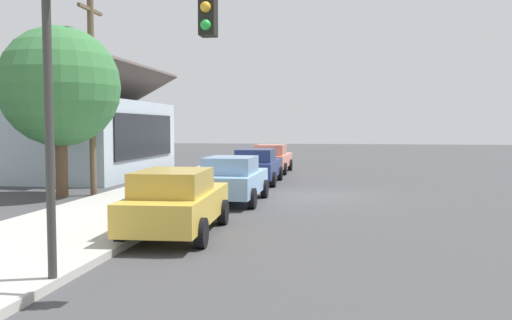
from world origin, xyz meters
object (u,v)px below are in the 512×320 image
Objects in this scene: utility_pole_wooden at (92,91)px; car_skyblue at (233,179)px; car_mustard at (177,201)px; traffic_light_main at (111,69)px; car_navy at (257,166)px; fire_hydrant_red at (175,193)px; car_coral at (272,158)px; shade_tree at (60,87)px.

car_skyblue is at bearing -100.37° from utility_pole_wooden.
car_mustard is 9.03m from utility_pole_wooden.
traffic_light_main is at bearing -152.75° from utility_pole_wooden.
fire_hydrant_red is at bearing 169.07° from car_navy.
utility_pole_wooden reaches higher than car_coral.
car_mustard is at bearing 177.92° from car_skyblue.
car_coral is (5.82, 0.07, 0.00)m from car_navy.
traffic_light_main is 7.32× the size of fire_hydrant_red.
car_skyblue is at bearing -179.45° from car_navy.
car_coral is 13.73m from fire_hydrant_red.
car_navy is 0.99× the size of car_coral.
car_skyblue is 7.27m from shade_tree.
car_coral is 22.21m from traffic_light_main.
car_mustard is 0.62× the size of utility_pole_wooden.
traffic_light_main is (-16.22, -0.25, 2.68)m from car_navy.
utility_pole_wooden reaches higher than car_mustard.
car_skyblue is 2.24m from fire_hydrant_red.
utility_pole_wooden reaches higher than traffic_light_main.
utility_pole_wooden is (10.99, 5.66, 0.44)m from traffic_light_main.
car_navy reaches higher than fire_hydrant_red.
car_mustard is 5.59m from car_skyblue.
car_mustard is 11.83m from car_navy.
traffic_light_main is (-9.97, -0.11, 2.68)m from car_skyblue.
car_navy is at bearing 0.87° from traffic_light_main.
shade_tree reaches higher than car_skyblue.
traffic_light_main is (-10.40, -6.61, -0.55)m from shade_tree.
traffic_light_main is (-22.04, -0.32, 2.68)m from car_coral.
car_navy is 0.77× the size of shade_tree.
car_navy and car_coral have the same top height.
fire_hydrant_red is (-1.58, 1.55, -0.32)m from car_skyblue.
car_navy is 0.92× the size of traffic_light_main.
car_mustard is 1.06× the size of car_skyblue.
car_skyblue is 6.11× the size of fire_hydrant_red.
car_skyblue and car_coral have the same top height.
car_mustard is 0.96× the size of car_navy.
fire_hydrant_red is (-2.60, -4.00, -3.43)m from utility_pole_wooden.
utility_pole_wooden reaches higher than shade_tree.
fire_hydrant_red is (4.00, 1.31, -0.32)m from car_mustard.
car_skyblue is 0.83× the size of traffic_light_main.
car_coral is 13.62m from shade_tree.
utility_pole_wooden is at bearing 79.99° from car_skyblue.
car_mustard is at bearing -161.84° from fire_hydrant_red.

